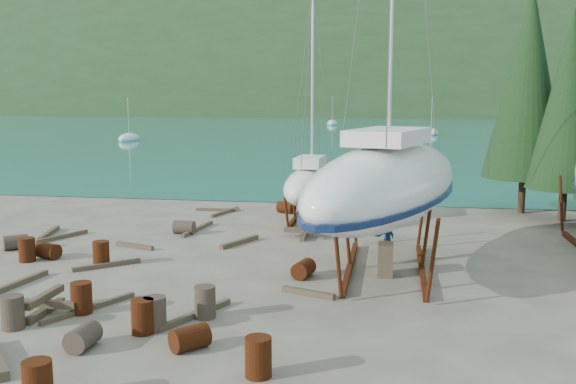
# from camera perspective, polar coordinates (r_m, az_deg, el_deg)

# --- Properties ---
(ground) EXTENTS (600.00, 600.00, 0.00)m
(ground) POSITION_cam_1_polar(r_m,az_deg,el_deg) (21.28, -3.16, -7.75)
(ground) COLOR #5A5047
(ground) RESTS_ON ground
(bay_water) EXTENTS (700.00, 700.00, 0.00)m
(bay_water) POSITION_cam_1_polar(r_m,az_deg,el_deg) (335.01, 8.72, 7.48)
(bay_water) COLOR teal
(bay_water) RESTS_ON ground
(far_hill) EXTENTS (800.00, 360.00, 110.00)m
(far_hill) POSITION_cam_1_polar(r_m,az_deg,el_deg) (340.01, 8.73, 7.49)
(far_hill) COLOR #23381C
(far_hill) RESTS_ON ground
(far_house_left) EXTENTS (6.60, 5.60, 5.60)m
(far_house_left) POSITION_cam_1_polar(r_m,az_deg,el_deg) (219.63, -7.73, 7.72)
(far_house_left) COLOR beige
(far_house_left) RESTS_ON ground
(far_house_center) EXTENTS (6.60, 5.60, 5.60)m
(far_house_center) POSITION_cam_1_polar(r_m,az_deg,el_deg) (211.37, 2.79, 7.76)
(far_house_center) COLOR beige
(far_house_center) RESTS_ON ground
(far_house_right) EXTENTS (6.60, 5.60, 5.60)m
(far_house_right) POSITION_cam_1_polar(r_m,az_deg,el_deg) (211.49, 16.48, 7.42)
(far_house_right) COLOR beige
(far_house_right) RESTS_ON ground
(cypress_near_right) EXTENTS (3.60, 3.60, 10.00)m
(cypress_near_right) POSITION_cam_1_polar(r_m,az_deg,el_deg) (32.92, 23.73, 7.54)
(cypress_near_right) COLOR black
(cypress_near_right) RESTS_ON ground
(cypress_back_left) EXTENTS (4.14, 4.14, 11.50)m
(cypress_back_left) POSITION_cam_1_polar(r_m,az_deg,el_deg) (34.55, 20.56, 9.18)
(cypress_back_left) COLOR black
(cypress_back_left) RESTS_ON ground
(moored_boat_left) EXTENTS (2.00, 5.00, 6.05)m
(moored_boat_left) POSITION_cam_1_polar(r_m,az_deg,el_deg) (87.23, -13.94, 4.67)
(moored_boat_left) COLOR white
(moored_boat_left) RESTS_ON ground
(moored_boat_mid) EXTENTS (2.00, 5.00, 6.05)m
(moored_boat_mid) POSITION_cam_1_polar(r_m,az_deg,el_deg) (100.23, 12.61, 5.19)
(moored_boat_mid) COLOR white
(moored_boat_mid) RESTS_ON ground
(moored_boat_far) EXTENTS (2.00, 5.00, 6.05)m
(moored_boat_far) POSITION_cam_1_polar(r_m,az_deg,el_deg) (130.64, 3.94, 6.12)
(moored_boat_far) COLOR white
(moored_boat_far) RESTS_ON ground
(large_sailboat_near) EXTENTS (6.88, 12.52, 18.94)m
(large_sailboat_near) POSITION_cam_1_polar(r_m,az_deg,el_deg) (21.87, 8.83, 0.78)
(large_sailboat_near) COLOR white
(large_sailboat_near) RESTS_ON ground
(small_sailboat_shore) EXTENTS (2.61, 7.02, 11.04)m
(small_sailboat_shore) POSITION_cam_1_polar(r_m,az_deg,el_deg) (30.40, 2.05, 0.72)
(small_sailboat_shore) COLOR white
(small_sailboat_shore) RESTS_ON ground
(worker) EXTENTS (0.63, 0.76, 1.79)m
(worker) POSITION_cam_1_polar(r_m,az_deg,el_deg) (23.12, 8.83, -4.22)
(worker) COLOR navy
(worker) RESTS_ON ground
(drum_1) EXTENTS (0.62, 0.91, 0.58)m
(drum_1) POSITION_cam_1_polar(r_m,az_deg,el_deg) (16.37, -17.76, -12.19)
(drum_1) COLOR #2D2823
(drum_1) RESTS_ON ground
(drum_2) EXTENTS (1.02, 0.83, 0.58)m
(drum_2) POSITION_cam_1_polar(r_m,az_deg,el_deg) (25.40, -20.56, -4.92)
(drum_2) COLOR #59230F
(drum_2) RESTS_ON ground
(drum_3) EXTENTS (0.58, 0.58, 0.88)m
(drum_3) POSITION_cam_1_polar(r_m,az_deg,el_deg) (13.92, -21.36, -15.50)
(drum_3) COLOR #59230F
(drum_3) RESTS_ON ground
(drum_4) EXTENTS (1.04, 0.89, 0.58)m
(drum_4) POSITION_cam_1_polar(r_m,az_deg,el_deg) (32.86, -0.16, -1.38)
(drum_4) COLOR #59230F
(drum_4) RESTS_ON ground
(drum_5) EXTENTS (0.58, 0.58, 0.88)m
(drum_5) POSITION_cam_1_polar(r_m,az_deg,el_deg) (17.76, -7.39, -9.67)
(drum_5) COLOR #2D2823
(drum_5) RESTS_ON ground
(drum_6) EXTENTS (0.78, 0.99, 0.58)m
(drum_6) POSITION_cam_1_polar(r_m,az_deg,el_deg) (21.38, 1.39, -6.86)
(drum_6) COLOR #59230F
(drum_6) RESTS_ON ground
(drum_7) EXTENTS (0.58, 0.58, 0.88)m
(drum_7) POSITION_cam_1_polar(r_m,az_deg,el_deg) (14.18, -2.65, -14.44)
(drum_7) COLOR #59230F
(drum_7) RESTS_ON ground
(drum_8) EXTENTS (0.58, 0.58, 0.88)m
(drum_8) POSITION_cam_1_polar(r_m,az_deg,el_deg) (25.19, -22.19, -4.77)
(drum_8) COLOR #59230F
(drum_8) RESTS_ON ground
(drum_9) EXTENTS (0.90, 0.60, 0.58)m
(drum_9) POSITION_cam_1_polar(r_m,az_deg,el_deg) (28.33, -9.22, -3.11)
(drum_9) COLOR #2D2823
(drum_9) RESTS_ON ground
(drum_10) EXTENTS (0.58, 0.58, 0.88)m
(drum_10) POSITION_cam_1_polar(r_m,az_deg,el_deg) (16.93, -12.79, -10.75)
(drum_10) COLOR #59230F
(drum_10) RESTS_ON ground
(drum_11) EXTENTS (0.85, 1.03, 0.58)m
(drum_11) POSITION_cam_1_polar(r_m,az_deg,el_deg) (28.28, 3.95, -3.04)
(drum_11) COLOR #2D2823
(drum_11) RESTS_ON ground
(drum_12) EXTENTS (1.02, 1.04, 0.58)m
(drum_12) POSITION_cam_1_polar(r_m,az_deg,el_deg) (15.76, -8.71, -12.69)
(drum_12) COLOR #59230F
(drum_12) RESTS_ON ground
(drum_13) EXTENTS (0.58, 0.58, 0.88)m
(drum_13) POSITION_cam_1_polar(r_m,az_deg,el_deg) (18.85, -17.88, -8.94)
(drum_13) COLOR #59230F
(drum_13) RESTS_ON ground
(drum_14) EXTENTS (0.58, 0.58, 0.88)m
(drum_14) POSITION_cam_1_polar(r_m,az_deg,el_deg) (23.75, -16.28, -5.26)
(drum_14) COLOR #59230F
(drum_14) RESTS_ON ground
(drum_15) EXTENTS (1.05, 1.00, 0.58)m
(drum_15) POSITION_cam_1_polar(r_m,az_deg,el_deg) (27.33, -23.04, -4.13)
(drum_15) COLOR #2D2823
(drum_15) RESTS_ON ground
(drum_16) EXTENTS (0.58, 0.58, 0.88)m
(drum_16) POSITION_cam_1_polar(r_m,az_deg,el_deg) (18.26, -23.28, -9.80)
(drum_16) COLOR #2D2823
(drum_16) RESTS_ON ground
(drum_17) EXTENTS (0.58, 0.58, 0.88)m
(drum_17) POSITION_cam_1_polar(r_m,az_deg,el_deg) (17.09, -11.73, -10.52)
(drum_17) COLOR #2D2823
(drum_17) RESTS_ON ground
(timber_0) EXTENTS (2.33, 0.31, 0.14)m
(timber_0) POSITION_cam_1_polar(r_m,az_deg,el_deg) (33.65, -6.25, -1.58)
(timber_0) COLOR brown
(timber_0) RESTS_ON ground
(timber_2) EXTENTS (0.75, 2.52, 0.19)m
(timber_2) POSITION_cam_1_polar(r_m,az_deg,el_deg) (29.54, -20.48, -3.46)
(timber_2) COLOR brown
(timber_2) RESTS_ON ground
(timber_3) EXTENTS (1.54, 2.82, 0.15)m
(timber_3) POSITION_cam_1_polar(r_m,az_deg,el_deg) (19.11, -17.22, -9.82)
(timber_3) COLOR brown
(timber_3) RESTS_ON ground
(timber_4) EXTENTS (1.77, 0.76, 0.17)m
(timber_4) POSITION_cam_1_polar(r_m,az_deg,el_deg) (26.16, -13.48, -4.68)
(timber_4) COLOR brown
(timber_4) RESTS_ON ground
(timber_5) EXTENTS (1.33, 2.59, 0.16)m
(timber_5) POSITION_cam_1_polar(r_m,az_deg,el_deg) (17.93, -8.23, -10.73)
(timber_5) COLOR brown
(timber_5) RESTS_ON ground
(timber_6) EXTENTS (1.87, 1.32, 0.19)m
(timber_6) POSITION_cam_1_polar(r_m,az_deg,el_deg) (29.87, 5.66, -2.82)
(timber_6) COLOR brown
(timber_6) RESTS_ON ground
(timber_7) EXTENTS (1.70, 0.80, 0.17)m
(timber_7) POSITION_cam_1_polar(r_m,az_deg,el_deg) (19.58, 1.80, -8.94)
(timber_7) COLOR brown
(timber_7) RESTS_ON ground
(timber_8) EXTENTS (1.14, 2.16, 0.19)m
(timber_8) POSITION_cam_1_polar(r_m,az_deg,el_deg) (26.14, -4.32, -4.45)
(timber_8) COLOR brown
(timber_8) RESTS_ON ground
(timber_9) EXTENTS (0.86, 2.50, 0.15)m
(timber_9) POSITION_cam_1_polar(r_m,az_deg,el_deg) (32.90, -5.64, -1.79)
(timber_9) COLOR brown
(timber_9) RESTS_ON ground
(timber_10) EXTENTS (0.53, 3.12, 0.16)m
(timber_10) POSITION_cam_1_polar(r_m,az_deg,el_deg) (28.92, -8.04, -3.27)
(timber_10) COLOR brown
(timber_10) RESTS_ON ground
(timber_11) EXTENTS (1.89, 1.75, 0.15)m
(timber_11) POSITION_cam_1_polar(r_m,az_deg,el_deg) (23.55, -15.81, -6.27)
(timber_11) COLOR brown
(timber_11) RESTS_ON ground
(timber_12) EXTENTS (0.52, 2.49, 0.17)m
(timber_12) POSITION_cam_1_polar(r_m,az_deg,el_deg) (22.33, -22.67, -7.41)
(timber_12) COLOR brown
(timber_12) RESTS_ON ground
(timber_17) EXTENTS (1.20, 2.42, 0.16)m
(timber_17) POSITION_cam_1_polar(r_m,az_deg,el_deg) (28.74, -19.46, -3.76)
(timber_17) COLOR brown
(timber_17) RESTS_ON ground
(timber_pile_fore) EXTENTS (1.80, 1.80, 0.60)m
(timber_pile_fore) POSITION_cam_1_polar(r_m,az_deg,el_deg) (19.13, -20.79, -9.27)
(timber_pile_fore) COLOR brown
(timber_pile_fore) RESTS_ON ground
(timber_pile_aft) EXTENTS (1.80, 1.80, 0.60)m
(timber_pile_aft) POSITION_cam_1_polar(r_m,az_deg,el_deg) (27.29, 1.52, -3.43)
(timber_pile_aft) COLOR brown
(timber_pile_aft) RESTS_ON ground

